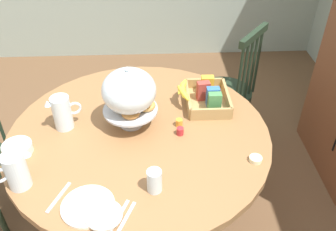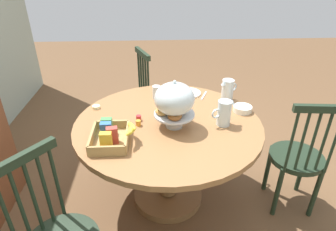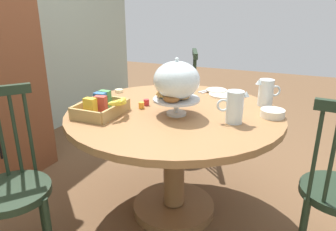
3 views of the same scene
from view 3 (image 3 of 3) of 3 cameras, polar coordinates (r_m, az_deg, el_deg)
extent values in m
plane|color=brown|center=(2.44, 1.46, -14.58)|extent=(10.00, 10.00, 0.00)
cylinder|color=olive|center=(1.98, 1.15, 0.35)|extent=(1.34, 1.34, 0.04)
cylinder|color=brown|center=(2.11, 1.09, -8.27)|extent=(0.14, 0.14, 0.63)
cylinder|color=brown|center=(2.30, 1.03, -16.11)|extent=(0.56, 0.56, 0.06)
cylinder|color=#1E2D1E|center=(1.87, -26.46, -12.30)|extent=(0.40, 0.40, 0.04)
cylinder|color=#1E2D1E|center=(2.10, -21.84, -15.04)|extent=(0.04, 0.04, 0.45)
cylinder|color=#1E2D1E|center=(1.91, -27.82, -3.74)|extent=(0.02, 0.02, 0.48)
cylinder|color=#1E2D1E|center=(1.91, -25.74, -3.40)|extent=(0.02, 0.02, 0.48)
cylinder|color=#1E2D1E|center=(1.91, -23.67, -3.06)|extent=(0.02, 0.02, 0.48)
cylinder|color=#1E2D1E|center=(2.13, 23.89, -14.89)|extent=(0.04, 0.04, 0.45)
cylinder|color=#1E2D1E|center=(1.64, 27.41, -7.30)|extent=(0.02, 0.02, 0.48)
cylinder|color=#1E2D1E|center=(1.64, 24.99, -6.90)|extent=(0.02, 0.02, 0.48)
cylinder|color=#1E2D1E|center=(2.98, 1.54, 1.58)|extent=(0.40, 0.40, 0.04)
cylinder|color=#1E2D1E|center=(3.20, -0.96, -1.45)|extent=(0.04, 0.04, 0.45)
cylinder|color=#1E2D1E|center=(2.94, -1.28, -3.41)|extent=(0.04, 0.04, 0.45)
cylinder|color=#1E2D1E|center=(3.19, 4.06, -1.52)|extent=(0.04, 0.04, 0.45)
cylinder|color=#1E2D1E|center=(2.93, 4.20, -3.49)|extent=(0.04, 0.04, 0.45)
cylinder|color=#1E2D1E|center=(3.06, 4.65, 6.63)|extent=(0.02, 0.02, 0.48)
cylinder|color=#1E2D1E|center=(2.99, 4.70, 6.33)|extent=(0.02, 0.02, 0.48)
cylinder|color=#1E2D1E|center=(2.92, 4.74, 6.01)|extent=(0.02, 0.02, 0.48)
cylinder|color=#1E2D1E|center=(2.85, 4.80, 5.69)|extent=(0.02, 0.02, 0.48)
cylinder|color=#1E2D1E|center=(2.78, 4.85, 5.34)|extent=(0.02, 0.02, 0.48)
cube|color=#1E2D1E|center=(2.87, 4.89, 11.06)|extent=(0.35, 0.16, 0.05)
cylinder|color=silver|center=(1.90, 1.52, 0.40)|extent=(0.12, 0.12, 0.02)
cylinder|color=silver|center=(1.89, 1.53, 1.46)|extent=(0.03, 0.03, 0.09)
cylinder|color=silver|center=(1.87, 1.54, 2.94)|extent=(0.28, 0.28, 0.01)
torus|color=#B27033|center=(1.92, 2.05, 4.11)|extent=(0.10, 0.10, 0.03)
torus|color=#D19347|center=(1.89, -0.71, 3.91)|extent=(0.10, 0.10, 0.03)
torus|color=#935628|center=(1.80, 0.64, 3.09)|extent=(0.10, 0.10, 0.03)
torus|color=tan|center=(1.86, 2.53, 3.59)|extent=(0.10, 0.10, 0.03)
ellipsoid|color=silver|center=(1.84, 1.57, 6.40)|extent=(0.27, 0.27, 0.22)
sphere|color=silver|center=(1.82, 1.61, 10.09)|extent=(0.02, 0.02, 0.02)
cylinder|color=silver|center=(2.15, 17.25, 3.97)|extent=(0.10, 0.10, 0.17)
cylinder|color=orange|center=(2.15, 17.18, 3.30)|extent=(0.08, 0.08, 0.12)
cone|color=silver|center=(2.10, 16.01, 5.84)|extent=(0.05, 0.05, 0.03)
torus|color=silver|center=(2.17, 18.80, 4.22)|extent=(0.05, 0.07, 0.07)
cylinder|color=silver|center=(1.78, 11.95, 1.51)|extent=(0.10, 0.10, 0.18)
cylinder|color=white|center=(1.79, 11.89, 0.68)|extent=(0.08, 0.08, 0.12)
cone|color=silver|center=(1.77, 13.97, 3.83)|extent=(0.05, 0.05, 0.03)
torus|color=silver|center=(1.77, 9.93, 1.83)|extent=(0.04, 0.07, 0.07)
cube|color=tan|center=(1.95, -11.99, 0.43)|extent=(0.30, 0.22, 0.01)
cube|color=tan|center=(1.88, -9.30, 0.84)|extent=(0.30, 0.02, 0.07)
cube|color=tan|center=(2.01, -14.62, 1.62)|extent=(0.30, 0.02, 0.07)
cube|color=tan|center=(1.83, -14.72, -0.13)|extent=(0.02, 0.22, 0.07)
cube|color=tan|center=(2.06, -9.67, 2.45)|extent=(0.02, 0.22, 0.07)
cube|color=gold|center=(1.87, -13.84, 1.43)|extent=(0.05, 0.07, 0.11)
cube|color=#B23D33|center=(1.90, -12.05, 1.83)|extent=(0.05, 0.08, 0.11)
cube|color=#336BAD|center=(1.97, -12.13, 2.48)|extent=(0.04, 0.07, 0.11)
cube|color=#47894C|center=(2.01, -11.30, 2.91)|extent=(0.04, 0.07, 0.11)
ellipsoid|color=yellow|center=(1.82, -9.10, 2.22)|extent=(0.14, 0.08, 0.05)
ellipsoid|color=yellow|center=(1.85, -8.61, 2.48)|extent=(0.13, 0.03, 0.05)
ellipsoid|color=yellow|center=(1.87, -8.13, 2.73)|extent=(0.14, 0.08, 0.05)
cylinder|color=white|center=(2.34, 10.05, 3.78)|extent=(0.22, 0.22, 0.01)
cylinder|color=white|center=(2.41, 8.75, 4.56)|extent=(0.15, 0.15, 0.01)
cylinder|color=white|center=(1.96, 18.36, 0.40)|extent=(0.14, 0.14, 0.04)
cylinder|color=silver|center=(2.33, 3.09, 5.23)|extent=(0.06, 0.06, 0.11)
cylinder|color=beige|center=(2.41, -8.83, 4.43)|extent=(0.06, 0.06, 0.02)
cylinder|color=#B7282D|center=(2.07, -3.92, 2.38)|extent=(0.04, 0.04, 0.04)
cylinder|color=orange|center=(2.02, -4.83, 1.84)|extent=(0.04, 0.04, 0.04)
cube|color=silver|center=(2.42, 7.39, 4.39)|extent=(0.16, 0.08, 0.01)
cube|color=silver|center=(2.44, 6.84, 4.53)|extent=(0.16, 0.08, 0.01)
cube|color=silver|center=(2.27, 12.88, 2.98)|extent=(0.16, 0.08, 0.01)
camera|label=1|loc=(3.31, 10.59, 29.14)|focal=38.90mm
camera|label=2|loc=(0.90, -80.91, 32.13)|focal=30.76mm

